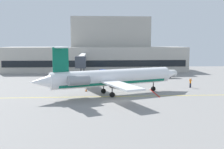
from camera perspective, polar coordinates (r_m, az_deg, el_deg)
name	(u,v)px	position (r m, az deg, el deg)	size (l,w,h in m)	color
ground	(117,101)	(43.12, 1.14, -5.85)	(120.00, 120.00, 0.11)	gray
terminal_building	(100,51)	(89.86, -2.66, 5.07)	(59.77, 15.37, 18.08)	#B7B2A8
jet_bridge_west	(82,60)	(69.89, -6.45, 3.23)	(2.40, 22.88, 6.39)	silver
regional_jet	(111,78)	(47.49, -0.28, -0.71)	(27.85, 21.57, 8.84)	white
baggage_tug	(116,83)	(56.34, 0.90, -1.75)	(4.11, 3.64, 2.15)	silver
pushback_tractor	(102,74)	(70.00, -2.22, 0.00)	(3.37, 3.51, 2.31)	#19389E
fuel_tank	(162,73)	(71.87, 10.79, 0.26)	(8.32, 1.92, 2.23)	white
marshaller	(190,83)	(57.97, 16.65, -1.73)	(0.81, 0.39, 2.02)	#191E33
safety_cone_alpha	(86,90)	(51.69, -5.63, -3.39)	(0.47, 0.47, 0.55)	orange
safety_cone_bravo	(123,87)	(54.47, 2.41, -2.83)	(0.47, 0.47, 0.55)	orange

